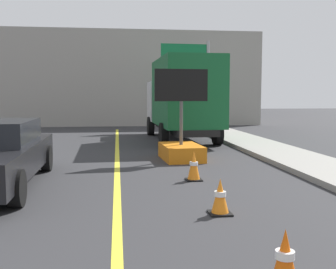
{
  "coord_description": "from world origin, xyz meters",
  "views": [
    {
      "loc": [
        0.02,
        0.77,
        1.9
      ],
      "look_at": [
        0.71,
        6.23,
        1.38
      ],
      "focal_mm": 43.3,
      "sensor_mm": 36.0,
      "label": 1
    }
  ],
  "objects_px": {
    "arrow_board_trailer": "(181,144)",
    "traffic_cone_near_sign": "(285,260)",
    "box_truck": "(182,98)",
    "highway_guide_sign": "(194,69)",
    "traffic_cone_far_lane": "(194,166)",
    "traffic_cone_mid_lane": "(220,197)"
  },
  "relations": [
    {
      "from": "traffic_cone_near_sign",
      "to": "traffic_cone_far_lane",
      "type": "xyz_separation_m",
      "value": [
        0.08,
        5.22,
        0.03
      ]
    },
    {
      "from": "traffic_cone_near_sign",
      "to": "traffic_cone_far_lane",
      "type": "relative_size",
      "value": 0.9
    },
    {
      "from": "box_truck",
      "to": "traffic_cone_near_sign",
      "type": "distance_m",
      "value": 13.57
    },
    {
      "from": "arrow_board_trailer",
      "to": "box_truck",
      "type": "height_order",
      "value": "box_truck"
    },
    {
      "from": "arrow_board_trailer",
      "to": "traffic_cone_near_sign",
      "type": "relative_size",
      "value": 4.43
    },
    {
      "from": "highway_guide_sign",
      "to": "traffic_cone_far_lane",
      "type": "distance_m",
      "value": 14.34
    },
    {
      "from": "arrow_board_trailer",
      "to": "traffic_cone_far_lane",
      "type": "xyz_separation_m",
      "value": [
        -0.19,
        -3.03,
        -0.15
      ]
    },
    {
      "from": "highway_guide_sign",
      "to": "traffic_cone_far_lane",
      "type": "bearing_deg",
      "value": -100.86
    },
    {
      "from": "traffic_cone_near_sign",
      "to": "traffic_cone_far_lane",
      "type": "height_order",
      "value": "traffic_cone_far_lane"
    },
    {
      "from": "arrow_board_trailer",
      "to": "highway_guide_sign",
      "type": "relative_size",
      "value": 0.54
    },
    {
      "from": "highway_guide_sign",
      "to": "traffic_cone_near_sign",
      "type": "height_order",
      "value": "highway_guide_sign"
    },
    {
      "from": "highway_guide_sign",
      "to": "traffic_cone_mid_lane",
      "type": "distance_m",
      "value": 16.91
    },
    {
      "from": "traffic_cone_near_sign",
      "to": "traffic_cone_far_lane",
      "type": "distance_m",
      "value": 5.22
    },
    {
      "from": "traffic_cone_mid_lane",
      "to": "traffic_cone_near_sign",
      "type": "bearing_deg",
      "value": -90.19
    },
    {
      "from": "box_truck",
      "to": "traffic_cone_near_sign",
      "type": "relative_size",
      "value": 11.22
    },
    {
      "from": "traffic_cone_near_sign",
      "to": "traffic_cone_mid_lane",
      "type": "relative_size",
      "value": 1.05
    },
    {
      "from": "highway_guide_sign",
      "to": "traffic_cone_near_sign",
      "type": "relative_size",
      "value": 8.21
    },
    {
      "from": "arrow_board_trailer",
      "to": "box_truck",
      "type": "distance_m",
      "value": 5.43
    },
    {
      "from": "traffic_cone_far_lane",
      "to": "traffic_cone_near_sign",
      "type": "bearing_deg",
      "value": -90.89
    },
    {
      "from": "highway_guide_sign",
      "to": "traffic_cone_mid_lane",
      "type": "relative_size",
      "value": 8.58
    },
    {
      "from": "arrow_board_trailer",
      "to": "highway_guide_sign",
      "type": "height_order",
      "value": "highway_guide_sign"
    },
    {
      "from": "traffic_cone_far_lane",
      "to": "highway_guide_sign",
      "type": "bearing_deg",
      "value": 79.14
    }
  ]
}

